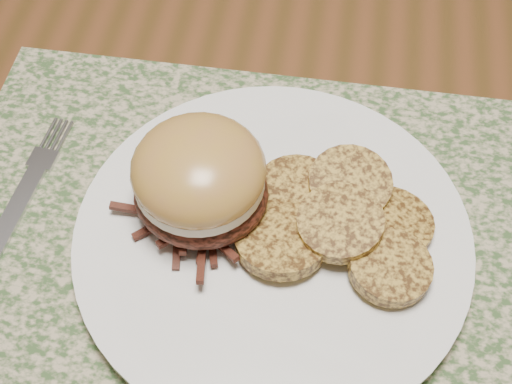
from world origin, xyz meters
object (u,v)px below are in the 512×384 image
pork_sandwich (199,179)px  fork (19,204)px  dining_table (180,177)px  dinner_plate (273,239)px

pork_sandwich → fork: bearing=-166.4°
dining_table → dinner_plate: (0.10, -0.11, 0.09)m
dinner_plate → fork: size_ratio=1.53×
dinner_plate → dining_table: bearing=132.2°
fork → pork_sandwich: bearing=9.4°
dinner_plate → pork_sandwich: size_ratio=2.42×
dinner_plate → fork: dinner_plate is taller
pork_sandwich → dinner_plate: bearing=-4.9°
pork_sandwich → dining_table: bearing=125.9°
dining_table → dinner_plate: 0.17m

